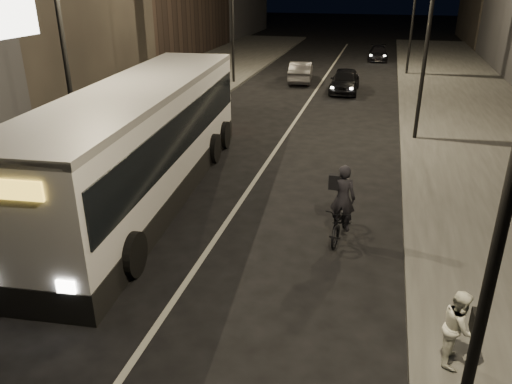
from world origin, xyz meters
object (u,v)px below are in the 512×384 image
Objects in this scene: city_bus at (143,137)px; car_mid at (301,72)px; car_far at (378,53)px; streetlight_left_near at (68,22)px; pedestrian_woman at (458,327)px; streetlight_right_near at (502,103)px; cyclist_on_bicycle at (342,215)px; car_near at (345,81)px; streetlight_right_mid at (424,11)px.

car_mid is (1.74, 19.91, -1.28)m from city_bus.
city_bus is 3.52× the size of car_far.
streetlight_left_near is 4.04m from city_bus.
streetlight_left_near is 13.41m from pedestrian_woman.
city_bus is at bearing 78.85° from car_mid.
streetlight_left_near is at bearing 143.12° from streetlight_right_near.
cyclist_on_bicycle reaches higher than car_far.
cyclist_on_bicycle is 0.57× the size of car_far.
pedestrian_woman is 23.67m from car_near.
streetlight_right_mid is at bearing 85.64° from cyclist_on_bicycle.
car_mid is at bearing 140.96° from car_near.
city_bus is at bearing 137.13° from streetlight_right_near.
city_bus is at bearing -106.24° from car_near.
streetlight_right_near is 39.11m from car_far.
cyclist_on_bicycle is 18.99m from car_near.
car_near reaches higher than car_far.
car_near is at bearing 111.15° from streetlight_right_mid.
streetlight_right_near is 5.50× the size of pedestrian_woman.
streetlight_right_near reaches higher than car_near.
cyclist_on_bicycle is at bearing -92.29° from car_far.
streetlight_right_near is at bearing 97.48° from car_mid.
streetlight_left_near is 1.96× the size of car_near.
streetlight_right_mid is at bearing 39.00° from city_bus.
streetlight_right_near is 28.96m from car_mid.
cyclist_on_bicycle reaches higher than car_mid.
streetlight_right_mid is at bearing -87.30° from car_far.
city_bus is at bearing -104.10° from car_far.
car_mid is at bearing 109.86° from cyclist_on_bicycle.
cyclist_on_bicycle is (-2.02, 6.35, -4.62)m from streetlight_right_near.
car_far is at bearing 92.85° from streetlight_right_near.
streetlight_left_near is at bearing -107.99° from car_far.
streetlight_right_near reaches higher than pedestrian_woman.
pedestrian_woman is 36.91m from car_far.
car_mid is at bearing 78.76° from streetlight_left_near.
streetlight_right_near is at bearing -89.29° from car_far.
pedestrian_woman is at bearing -88.21° from streetlight_right_mid.
streetlight_left_near reaches higher than city_bus.
cyclist_on_bicycle is at bearing -101.80° from streetlight_right_mid.
pedestrian_woman is at bearing 99.37° from car_mid.
city_bus is 31.62m from car_far.
streetlight_right_mid is 1.95× the size of car_mid.
car_far is at bearing 73.22° from city_bus.
city_bus is 3.26× the size of car_mid.
city_bus is at bearing 62.96° from pedestrian_woman.
streetlight_right_mid reaches higher than car_far.
streetlight_left_near is 32.34m from car_far.
car_near is (7.08, 17.27, -4.65)m from streetlight_left_near.
streetlight_left_near is (-10.66, -8.00, 0.00)m from streetlight_right_mid.
streetlight_right_near is at bearing -36.88° from streetlight_left_near.
car_far is (-1.93, 22.77, -4.80)m from streetlight_right_mid.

